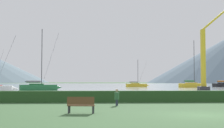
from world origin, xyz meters
name	(u,v)px	position (x,y,z in m)	size (l,w,h in m)	color
ground_plane	(204,115)	(0.00, 0.00, 0.00)	(1000.00, 1000.00, 0.00)	#385B33
harbor_water	(109,85)	(0.00, 137.00, 0.00)	(320.00, 246.00, 0.00)	#8C9EA3
hedge_line	(162,96)	(0.00, 11.00, 0.49)	(80.00, 1.20, 0.99)	#284C23
sailboat_slip_0	(137,85)	(7.02, 85.63, 0.62)	(7.59, 2.78, 8.70)	gold
sailboat_slip_1	(224,85)	(35.63, 85.38, 0.70)	(8.62, 4.34, 9.82)	black
sailboat_slip_6	(39,87)	(-17.32, 47.67, 0.71)	(8.45, 4.61, 12.36)	#236B38
sailboat_slip_8	(193,85)	(22.06, 74.75, 0.77)	(9.13, 4.93, 13.73)	gold
park_bench_near_path	(81,104)	(-6.69, 1.16, 0.53)	(1.59, 0.65, 0.95)	brown
person_seated_viewer	(117,96)	(-4.29, 6.92, 0.69)	(0.36, 0.55, 1.25)	#2D3347
dock_crane	(204,64)	(15.71, 46.11, 5.34)	(5.92, 2.00, 16.40)	#333338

